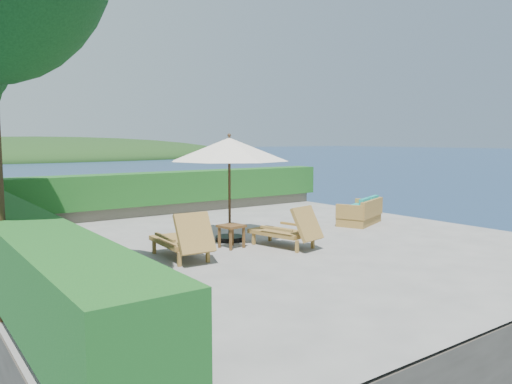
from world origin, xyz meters
TOP-DOWN VIEW (x-y plane):
  - ground at (0.00, 0.00)m, footprint 12.00×12.00m
  - foundation at (0.00, 0.00)m, footprint 12.00×12.00m
  - ocean at (0.00, 0.00)m, footprint 600.00×600.00m
  - offshore_island at (25.00, 140.00)m, footprint 126.00×57.60m
  - planter_wall_far at (0.00, 5.60)m, footprint 12.00×0.60m
  - planter_wall_left at (-5.60, 0.00)m, footprint 0.60×12.00m
  - hedge_far at (0.00, 5.60)m, footprint 12.40×0.90m
  - patio_umbrella at (-0.58, 0.65)m, footprint 3.13×3.13m
  - lounge_left at (-2.36, -0.38)m, footprint 0.85×1.77m
  - lounge_right at (0.06, -0.75)m, footprint 1.02×1.77m
  - side_table at (-0.99, -0.05)m, footprint 0.55×0.55m
  - wicker_loveseat at (3.72, 0.43)m, footprint 1.79×1.37m

SIDE VIEW (x-z plane):
  - offshore_island at x=25.00m, z-range -9.30..3.30m
  - ocean at x=0.00m, z-range -3.00..-3.00m
  - foundation at x=0.00m, z-range -3.05..-0.05m
  - ground at x=0.00m, z-range 0.00..0.00m
  - planter_wall_far at x=0.00m, z-range 0.00..0.36m
  - planter_wall_left at x=-5.60m, z-range 0.00..0.36m
  - wicker_loveseat at x=3.72m, z-range -0.09..0.70m
  - lounge_right at x=0.06m, z-range -0.08..0.88m
  - lounge_left at x=-2.36m, z-range -0.08..0.92m
  - side_table at x=-0.99m, z-range 0.17..0.69m
  - hedge_far at x=0.00m, z-range 0.35..1.35m
  - patio_umbrella at x=-0.58m, z-range 0.88..3.42m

